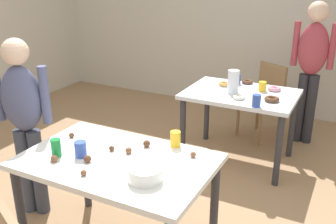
{
  "coord_description": "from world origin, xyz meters",
  "views": [
    {
      "loc": [
        1.28,
        -2.04,
        1.94
      ],
      "look_at": [
        0.04,
        0.38,
        0.9
      ],
      "focal_mm": 41.11,
      "sensor_mm": 36.0,
      "label": 1
    }
  ],
  "objects_px": {
    "mixing_bowl": "(145,174)",
    "pitcher_far": "(233,82)",
    "dining_table_near": "(117,171)",
    "chair_far_table": "(265,97)",
    "soda_can": "(56,148)",
    "person_girl_near": "(24,115)",
    "person_adult_far": "(312,61)",
    "dining_table_far": "(240,102)"
  },
  "relations": [
    {
      "from": "soda_can",
      "to": "dining_table_near",
      "type": "bearing_deg",
      "value": 21.39
    },
    {
      "from": "dining_table_far",
      "to": "person_girl_near",
      "type": "bearing_deg",
      "value": -126.33
    },
    {
      "from": "dining_table_far",
      "to": "pitcher_far",
      "type": "xyz_separation_m",
      "value": [
        -0.07,
        -0.05,
        0.22
      ]
    },
    {
      "from": "dining_table_near",
      "to": "mixing_bowl",
      "type": "distance_m",
      "value": 0.36
    },
    {
      "from": "dining_table_far",
      "to": "chair_far_table",
      "type": "bearing_deg",
      "value": 83.65
    },
    {
      "from": "mixing_bowl",
      "to": "pitcher_far",
      "type": "xyz_separation_m",
      "value": [
        -0.07,
        1.85,
        0.07
      ]
    },
    {
      "from": "chair_far_table",
      "to": "person_girl_near",
      "type": "xyz_separation_m",
      "value": [
        -1.3,
        -2.4,
        0.37
      ]
    },
    {
      "from": "person_girl_near",
      "to": "person_adult_far",
      "type": "relative_size",
      "value": 0.91
    },
    {
      "from": "dining_table_far",
      "to": "soda_can",
      "type": "height_order",
      "value": "soda_can"
    },
    {
      "from": "pitcher_far",
      "to": "person_girl_near",
      "type": "bearing_deg",
      "value": -125.47
    },
    {
      "from": "dining_table_near",
      "to": "dining_table_far",
      "type": "height_order",
      "value": "same"
    },
    {
      "from": "chair_far_table",
      "to": "pitcher_far",
      "type": "bearing_deg",
      "value": -101.04
    },
    {
      "from": "dining_table_near",
      "to": "chair_far_table",
      "type": "bearing_deg",
      "value": 81.1
    },
    {
      "from": "dining_table_near",
      "to": "person_adult_far",
      "type": "distance_m",
      "value": 2.69
    },
    {
      "from": "soda_can",
      "to": "dining_table_far",
      "type": "bearing_deg",
      "value": 70.14
    },
    {
      "from": "dining_table_far",
      "to": "dining_table_near",
      "type": "bearing_deg",
      "value": -99.97
    },
    {
      "from": "person_adult_far",
      "to": "dining_table_near",
      "type": "bearing_deg",
      "value": -108.48
    },
    {
      "from": "chair_far_table",
      "to": "soda_can",
      "type": "bearing_deg",
      "value": -106.23
    },
    {
      "from": "dining_table_near",
      "to": "person_girl_near",
      "type": "distance_m",
      "value": 0.94
    },
    {
      "from": "person_adult_far",
      "to": "chair_far_table",
      "type": "bearing_deg",
      "value": -173.94
    },
    {
      "from": "mixing_bowl",
      "to": "soda_can",
      "type": "bearing_deg",
      "value": -179.65
    },
    {
      "from": "person_girl_near",
      "to": "soda_can",
      "type": "distance_m",
      "value": 0.59
    },
    {
      "from": "soda_can",
      "to": "chair_far_table",
      "type": "bearing_deg",
      "value": 73.77
    },
    {
      "from": "pitcher_far",
      "to": "mixing_bowl",
      "type": "bearing_deg",
      "value": -87.98
    },
    {
      "from": "person_girl_near",
      "to": "pitcher_far",
      "type": "relative_size",
      "value": 6.35
    },
    {
      "from": "person_girl_near",
      "to": "person_adult_far",
      "type": "xyz_separation_m",
      "value": [
        1.76,
        2.45,
        0.1
      ]
    },
    {
      "from": "person_girl_near",
      "to": "dining_table_far",
      "type": "bearing_deg",
      "value": 53.67
    },
    {
      "from": "person_girl_near",
      "to": "person_adult_far",
      "type": "distance_m",
      "value": 3.01
    },
    {
      "from": "dining_table_far",
      "to": "mixing_bowl",
      "type": "bearing_deg",
      "value": -90.18
    },
    {
      "from": "person_adult_far",
      "to": "pitcher_far",
      "type": "xyz_separation_m",
      "value": [
        -0.61,
        -0.84,
        -0.1
      ]
    },
    {
      "from": "dining_table_near",
      "to": "person_adult_far",
      "type": "xyz_separation_m",
      "value": [
        0.85,
        2.54,
        0.31
      ]
    },
    {
      "from": "person_girl_near",
      "to": "soda_can",
      "type": "xyz_separation_m",
      "value": [
        0.53,
        -0.24,
        -0.06
      ]
    },
    {
      "from": "dining_table_near",
      "to": "soda_can",
      "type": "relative_size",
      "value": 10.34
    },
    {
      "from": "dining_table_far",
      "to": "mixing_bowl",
      "type": "height_order",
      "value": "mixing_bowl"
    },
    {
      "from": "soda_can",
      "to": "person_adult_far",
      "type": "bearing_deg",
      "value": 65.47
    },
    {
      "from": "dining_table_near",
      "to": "person_girl_near",
      "type": "xyz_separation_m",
      "value": [
        -0.91,
        0.09,
        0.21
      ]
    },
    {
      "from": "chair_far_table",
      "to": "person_girl_near",
      "type": "bearing_deg",
      "value": -118.48
    },
    {
      "from": "dining_table_far",
      "to": "mixing_bowl",
      "type": "xyz_separation_m",
      "value": [
        -0.01,
        -1.89,
        0.15
      ]
    },
    {
      "from": "mixing_bowl",
      "to": "chair_far_table",
      "type": "bearing_deg",
      "value": 88.08
    },
    {
      "from": "dining_table_far",
      "to": "soda_can",
      "type": "xyz_separation_m",
      "value": [
        -0.68,
        -1.9,
        0.17
      ]
    },
    {
      "from": "dining_table_near",
      "to": "mixing_bowl",
      "type": "height_order",
      "value": "mixing_bowl"
    },
    {
      "from": "dining_table_near",
      "to": "chair_far_table",
      "type": "distance_m",
      "value": 2.52
    }
  ]
}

